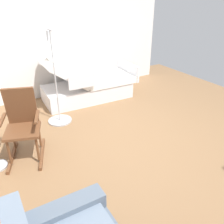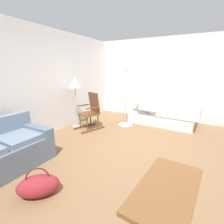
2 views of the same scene
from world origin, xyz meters
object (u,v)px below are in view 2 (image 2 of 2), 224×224
iv_pole (125,118)px  rocking_chair (91,112)px  hospital_bed (162,114)px  duffel_bag (38,186)px  floor_lamp (75,86)px

iv_pole → rocking_chair: bearing=132.4°
hospital_bed → duffel_bag: hospital_bed is taller
hospital_bed → duffel_bag: (-3.96, 0.79, -0.16)m
rocking_chair → iv_pole: 1.09m
iv_pole → duffel_bag: bearing=-177.3°
hospital_bed → rocking_chair: bearing=129.1°
floor_lamp → hospital_bed: bearing=-55.5°
rocking_chair → iv_pole: bearing=-47.6°
rocking_chair → iv_pole: iv_pole is taller
duffel_bag → iv_pole: size_ratio=0.37×
duffel_bag → iv_pole: 3.28m
rocking_chair → floor_lamp: (-0.10, 0.46, 0.72)m
floor_lamp → duffel_bag: bearing=-150.6°
hospital_bed → duffel_bag: 4.04m
hospital_bed → duffel_bag: size_ratio=3.38×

